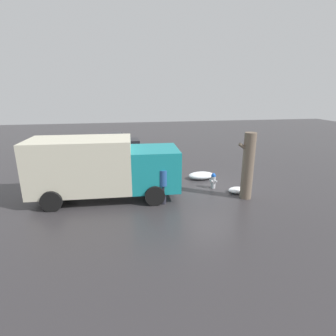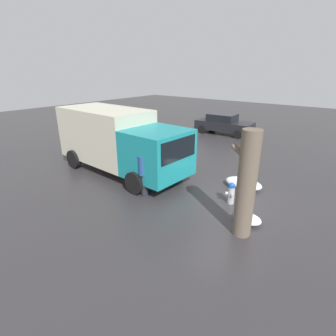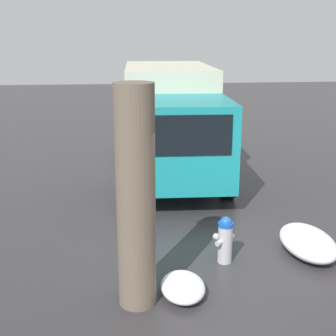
% 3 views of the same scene
% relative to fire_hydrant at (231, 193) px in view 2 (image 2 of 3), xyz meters
% --- Properties ---
extents(ground_plane, '(60.00, 60.00, 0.00)m').
position_rel_fire_hydrant_xyz_m(ground_plane, '(-0.00, -0.00, -0.42)').
color(ground_plane, '#333033').
extents(fire_hydrant, '(0.38, 0.40, 0.82)m').
position_rel_fire_hydrant_xyz_m(fire_hydrant, '(0.00, 0.00, 0.00)').
color(fire_hydrant, '#B7B7BC').
rests_on(fire_hydrant, ground_plane).
extents(tree_trunk, '(0.82, 0.54, 3.14)m').
position_rel_fire_hydrant_xyz_m(tree_trunk, '(-1.08, 1.51, 1.16)').
color(tree_trunk, '#6B5B4C').
rests_on(tree_trunk, ground_plane).
extents(delivery_truck, '(6.81, 2.85, 2.87)m').
position_rel_fire_hydrant_xyz_m(delivery_truck, '(5.55, 0.32, 1.14)').
color(delivery_truck, teal).
rests_on(delivery_truck, ground_plane).
extents(pedestrian, '(0.40, 0.40, 1.83)m').
position_rel_fire_hydrant_xyz_m(pedestrian, '(2.88, 1.48, 0.58)').
color(pedestrian, '#23232D').
rests_on(pedestrian, ground_plane).
extents(parked_car, '(4.24, 2.16, 1.46)m').
position_rel_fire_hydrant_xyz_m(parked_car, '(5.36, -9.75, 0.33)').
color(parked_car, black).
rests_on(parked_car, ground_plane).
extents(snow_pile_by_hydrant, '(0.91, 0.65, 0.28)m').
position_rel_fire_hydrant_xyz_m(snow_pile_by_hydrant, '(-0.98, 0.84, -0.28)').
color(snow_pile_by_hydrant, white).
rests_on(snow_pile_by_hydrant, ground_plane).
extents(snow_pile_curbside, '(1.51, 0.89, 0.40)m').
position_rel_fire_hydrant_xyz_m(snow_pile_curbside, '(0.18, -1.53, -0.22)').
color(snow_pile_curbside, white).
rests_on(snow_pile_curbside, ground_plane).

